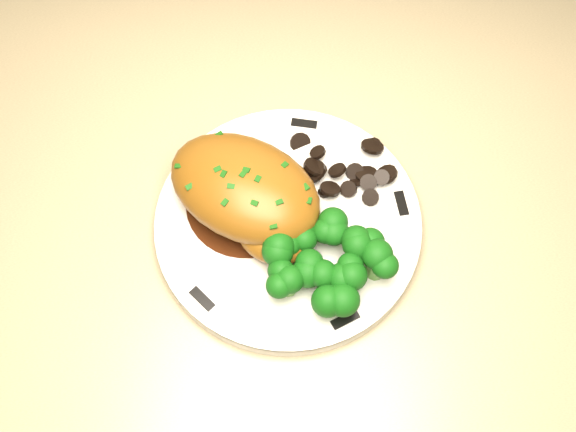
# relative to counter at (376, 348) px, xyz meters

# --- Properties ---
(counter) EXTENTS (2.19, 0.72, 1.07)m
(counter) POSITION_rel_counter_xyz_m (0.00, 0.00, 0.00)
(counter) COLOR brown
(counter) RESTS_ON ground
(plate) EXTENTS (0.28, 0.28, 0.02)m
(plate) POSITION_rel_counter_xyz_m (-0.13, -0.03, 0.48)
(plate) COLOR silver
(plate) RESTS_ON counter
(rim_accent_0) EXTENTS (0.02, 0.03, 0.00)m
(rim_accent_0) POSITION_rel_counter_xyz_m (-0.03, -0.00, 0.49)
(rim_accent_0) COLOR black
(rim_accent_0) RESTS_ON plate
(rim_accent_1) EXTENTS (0.03, 0.01, 0.00)m
(rim_accent_1) POSITION_rel_counter_xyz_m (-0.13, 0.08, 0.49)
(rim_accent_1) COLOR black
(rim_accent_1) RESTS_ON plate
(rim_accent_2) EXTENTS (0.02, 0.03, 0.00)m
(rim_accent_2) POSITION_rel_counter_xyz_m (-0.24, 0.01, 0.49)
(rim_accent_2) COLOR black
(rim_accent_2) RESTS_ON plate
(rim_accent_3) EXTENTS (0.03, 0.02, 0.00)m
(rim_accent_3) POSITION_rel_counter_xyz_m (-0.20, -0.11, 0.49)
(rim_accent_3) COLOR black
(rim_accent_3) RESTS_ON plate
(rim_accent_4) EXTENTS (0.03, 0.02, 0.00)m
(rim_accent_4) POSITION_rel_counter_xyz_m (-0.08, -0.12, 0.49)
(rim_accent_4) COLOR black
(rim_accent_4) RESTS_ON plate
(gravy_pool) EXTENTS (0.11, 0.11, 0.00)m
(gravy_pool) POSITION_rel_counter_xyz_m (-0.18, -0.01, 0.49)
(gravy_pool) COLOR #351609
(gravy_pool) RESTS_ON plate
(chicken_breast) EXTENTS (0.18, 0.15, 0.06)m
(chicken_breast) POSITION_rel_counter_xyz_m (-0.17, -0.02, 0.52)
(chicken_breast) COLOR brown
(chicken_breast) RESTS_ON plate
(mushroom_pile) EXTENTS (0.09, 0.06, 0.02)m
(mushroom_pile) POSITION_rel_counter_xyz_m (-0.09, 0.03, 0.49)
(mushroom_pile) COLOR black
(mushroom_pile) RESTS_ON plate
(broccoli_florets) EXTENTS (0.11, 0.09, 0.04)m
(broccoli_florets) POSITION_rel_counter_xyz_m (-0.10, -0.07, 0.51)
(broccoli_florets) COLOR #58943E
(broccoli_florets) RESTS_ON plate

